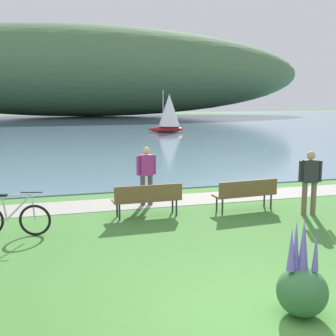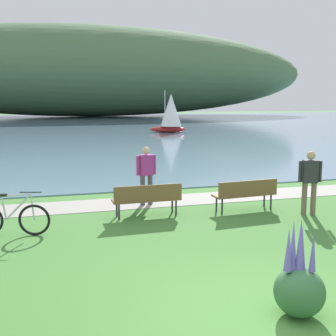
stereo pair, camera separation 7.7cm
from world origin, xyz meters
name	(u,v)px [view 1 (the left image)]	position (x,y,z in m)	size (l,w,h in m)	color
ground_plane	(260,317)	(0.00, 0.00, 0.00)	(200.00, 200.00, 0.00)	#478438
bay_water	(69,125)	(0.00, 48.73, 0.02)	(180.00, 80.00, 0.04)	#6B8EA8
distant_hillside	(89,72)	(5.24, 75.54, 8.11)	(83.63, 28.00, 16.15)	#4C7047
shoreline_path	(146,202)	(0.00, 7.15, 0.01)	(60.00, 1.50, 0.01)	#A39E93
park_bench_near_camera	(246,192)	(2.43, 5.43, 0.52)	(1.83, 0.62, 0.88)	brown
park_bench_further_along	(148,198)	(-0.32, 5.55, 0.52)	(1.81, 0.52, 0.88)	brown
bicycle_leaning_near_bench	(12,219)	(-3.63, 4.85, 0.40)	(1.73, 0.50, 1.01)	black
person_at_shoreline	(146,172)	(-0.05, 6.83, 0.98)	(0.60, 0.28, 1.71)	#4C4C51
person_on_the_grass	(310,179)	(3.86, 4.59, 0.98)	(0.59, 0.32, 1.71)	#72604C
echium_bush_closest_to_camera	(302,286)	(0.58, -0.12, 0.44)	(0.72, 0.72, 1.44)	#386B3D
sailboat_mid_bay	(169,113)	(8.25, 33.32, 1.87)	(3.43, 2.39, 3.88)	#B22323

